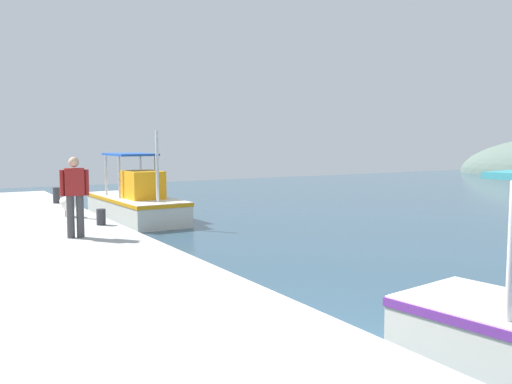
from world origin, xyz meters
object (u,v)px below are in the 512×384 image
(pelican, at_px, (68,202))
(mooring_bollard_second, at_px, (101,217))
(fisherman_standing, at_px, (75,193))
(mooring_bollard_nearest, at_px, (56,195))
(fishing_boat_nearest, at_px, (137,203))

(pelican, xyz_separation_m, mooring_bollard_second, (1.93, 0.38, -0.20))
(fisherman_standing, distance_m, mooring_bollard_nearest, 7.17)
(mooring_bollard_nearest, height_order, mooring_bollard_second, mooring_bollard_nearest)
(fisherman_standing, relative_size, mooring_bollard_second, 4.35)
(mooring_bollard_second, bearing_deg, mooring_bollard_nearest, 180.00)
(fishing_boat_nearest, xyz_separation_m, mooring_bollard_second, (5.61, -2.79, 0.36))
(fisherman_standing, height_order, mooring_bollard_second, fisherman_standing)
(fishing_boat_nearest, bearing_deg, mooring_bollard_second, -26.40)
(fishing_boat_nearest, height_order, mooring_bollard_nearest, fishing_boat_nearest)
(mooring_bollard_nearest, bearing_deg, mooring_bollard_second, -0.00)
(fisherman_standing, bearing_deg, mooring_bollard_second, 147.94)
(pelican, bearing_deg, mooring_bollard_second, 11.22)
(fishing_boat_nearest, relative_size, pelican, 5.80)
(mooring_bollard_nearest, bearing_deg, fisherman_standing, -7.70)
(fisherman_standing, bearing_deg, pelican, 170.55)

